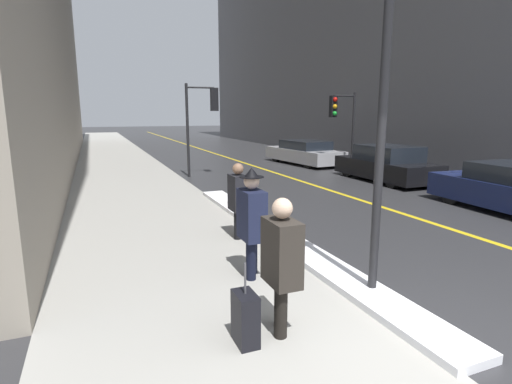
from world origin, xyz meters
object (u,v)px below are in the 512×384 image
at_px(pedestrian_nearside, 238,197).
at_px(pedestrian_in_glasses, 282,260).
at_px(pedestrian_with_shoulder_bag, 251,218).
at_px(traffic_light_far, 341,115).
at_px(lamp_post, 383,104).
at_px(parked_car_silver, 304,153).
at_px(parked_car_black, 386,165).
at_px(traffic_light_near, 204,110).
at_px(rolling_suitcase, 245,319).
at_px(fire_hydrant, 233,196).

bearing_deg(pedestrian_nearside, pedestrian_in_glasses, -11.74).
bearing_deg(pedestrian_with_shoulder_bag, traffic_light_far, 140.21).
bearing_deg(lamp_post, parked_car_silver, 64.77).
xyz_separation_m(traffic_light_far, parked_car_silver, (-0.15, 2.90, -1.88)).
height_order(lamp_post, pedestrian_nearside, lamp_post).
xyz_separation_m(pedestrian_in_glasses, parked_car_black, (8.30, 8.12, -0.26)).
distance_m(traffic_light_far, pedestrian_with_shoulder_bag, 12.24).
relative_size(lamp_post, pedestrian_nearside, 2.80).
relative_size(lamp_post, pedestrian_in_glasses, 2.70).
bearing_deg(parked_car_silver, pedestrian_in_glasses, 144.70).
height_order(traffic_light_near, parked_car_black, traffic_light_near).
xyz_separation_m(traffic_light_far, pedestrian_with_shoulder_bag, (-7.81, -9.30, -1.51)).
xyz_separation_m(traffic_light_near, pedestrian_in_glasses, (-2.32, -11.91, -1.75)).
distance_m(pedestrian_in_glasses, pedestrian_nearside, 3.66).
height_order(pedestrian_in_glasses, pedestrian_with_shoulder_bag, pedestrian_with_shoulder_bag).
distance_m(pedestrian_with_shoulder_bag, parked_car_silver, 14.42).
height_order(pedestrian_in_glasses, rolling_suitcase, pedestrian_in_glasses).
bearing_deg(traffic_light_near, parked_car_silver, 23.60).
distance_m(traffic_light_near, parked_car_silver, 6.29).
bearing_deg(pedestrian_with_shoulder_bag, fire_hydrant, 164.93).
bearing_deg(parked_car_black, pedestrian_nearside, 122.04).
xyz_separation_m(pedestrian_with_shoulder_bag, parked_car_black, (8.02, 6.49, -0.31)).
height_order(lamp_post, parked_car_black, lamp_post).
xyz_separation_m(traffic_light_near, fire_hydrant, (-0.83, -5.84, -2.30)).
bearing_deg(pedestrian_nearside, pedestrian_with_shoulder_bag, -13.67).
relative_size(traffic_light_far, pedestrian_with_shoulder_bag, 1.98).
bearing_deg(pedestrian_nearside, rolling_suitcase, -18.35).
bearing_deg(parked_car_silver, pedestrian_with_shoulder_bag, 142.43).
bearing_deg(lamp_post, rolling_suitcase, -166.71).
distance_m(parked_car_black, rolling_suitcase, 12.02).
bearing_deg(traffic_light_far, traffic_light_near, -12.40).
distance_m(pedestrian_in_glasses, pedestrian_with_shoulder_bag, 1.65).
bearing_deg(parked_car_silver, traffic_light_far, 177.44).
bearing_deg(rolling_suitcase, pedestrian_with_shoulder_bag, 156.65).
height_order(traffic_light_near, fire_hydrant, traffic_light_near).
distance_m(lamp_post, traffic_light_near, 11.53).
bearing_deg(fire_hydrant, pedestrian_with_shoulder_bag, -105.32).
xyz_separation_m(lamp_post, parked_car_black, (6.68, 7.72, -2.00)).
bearing_deg(fire_hydrant, traffic_light_far, 36.37).
xyz_separation_m(lamp_post, pedestrian_with_shoulder_bag, (-1.34, 1.23, -1.69)).
bearing_deg(traffic_light_far, fire_hydrant, 33.67).
bearing_deg(pedestrian_in_glasses, traffic_light_far, 143.74).
bearing_deg(traffic_light_far, pedestrian_nearside, 42.38).
distance_m(lamp_post, traffic_light_far, 12.36).
xyz_separation_m(pedestrian_nearside, parked_car_black, (7.54, 4.54, -0.23)).
xyz_separation_m(pedestrian_in_glasses, pedestrian_with_shoulder_bag, (0.28, 1.63, 0.05)).
bearing_deg(parked_car_black, pedestrian_with_shoulder_bag, 129.94).
bearing_deg(parked_car_silver, pedestrian_nearside, 139.56).
bearing_deg(rolling_suitcase, traffic_light_far, 142.39).
bearing_deg(pedestrian_with_shoulder_bag, pedestrian_in_glasses, -9.39).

